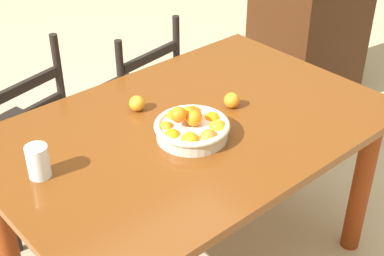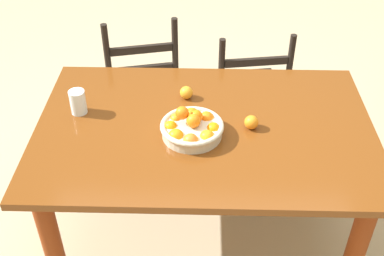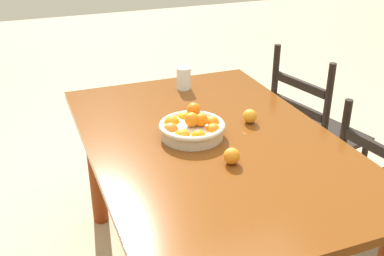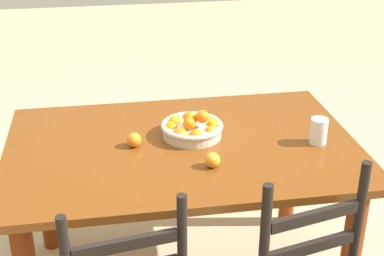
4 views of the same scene
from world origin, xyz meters
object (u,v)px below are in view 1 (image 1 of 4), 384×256
object	(u,v)px
chair_by_cabinet	(131,103)
drinking_glass	(38,162)
cabinet	(308,31)
chair_near_window	(15,143)
orange_loose_0	(232,100)
orange_loose_1	(137,103)
dining_table	(191,151)
fruit_bowl	(192,128)

from	to	relation	value
chair_by_cabinet	drinking_glass	xyz separation A→B (m)	(-0.86, -0.70, 0.40)
cabinet	chair_by_cabinet	bearing A→B (deg)	-178.63
chair_near_window	orange_loose_0	xyz separation A→B (m)	(0.60, -0.82, 0.35)
orange_loose_0	cabinet	bearing A→B (deg)	26.43
cabinet	chair_near_window	bearing A→B (deg)	-178.06
orange_loose_0	orange_loose_1	world-z (taller)	same
orange_loose_0	orange_loose_1	distance (m)	0.38
dining_table	chair_by_cabinet	xyz separation A→B (m)	(0.26, 0.79, -0.22)
orange_loose_0	drinking_glass	distance (m)	0.81
orange_loose_0	fruit_bowl	bearing A→B (deg)	-167.38
cabinet	drinking_glass	xyz separation A→B (m)	(-2.26, -0.62, 0.35)
fruit_bowl	orange_loose_1	bearing A→B (deg)	96.82
dining_table	chair_near_window	bearing A→B (deg)	116.03
chair_by_cabinet	cabinet	xyz separation A→B (m)	(1.40, -0.08, 0.06)
chair_by_cabinet	fruit_bowl	distance (m)	1.00
chair_near_window	orange_loose_1	bearing A→B (deg)	104.55
chair_near_window	orange_loose_0	distance (m)	1.08
drinking_glass	fruit_bowl	bearing A→B (deg)	-16.68
dining_table	orange_loose_1	world-z (taller)	orange_loose_1
orange_loose_1	cabinet	bearing A→B (deg)	15.58
dining_table	cabinet	bearing A→B (deg)	23.20
cabinet	fruit_bowl	xyz separation A→B (m)	(-1.72, -0.78, 0.33)
orange_loose_0	drinking_glass	size ratio (longest dim) A/B	0.55
chair_near_window	chair_by_cabinet	size ratio (longest dim) A/B	1.08
chair_by_cabinet	orange_loose_0	world-z (taller)	chair_by_cabinet
dining_table	fruit_bowl	xyz separation A→B (m)	(-0.06, -0.07, 0.17)
dining_table	fruit_bowl	world-z (taller)	fruit_bowl
orange_loose_1	chair_by_cabinet	bearing A→B (deg)	57.95
chair_by_cabinet	orange_loose_1	distance (m)	0.77
dining_table	chair_by_cabinet	world-z (taller)	chair_by_cabinet
chair_near_window	orange_loose_0	size ratio (longest dim) A/B	15.14
drinking_glass	chair_by_cabinet	bearing A→B (deg)	39.22
dining_table	chair_near_window	world-z (taller)	chair_near_window
orange_loose_0	drinking_glass	bearing A→B (deg)	172.82
cabinet	orange_loose_0	bearing A→B (deg)	-148.97
chair_near_window	fruit_bowl	distance (m)	1.01
chair_near_window	orange_loose_0	bearing A→B (deg)	113.62
fruit_bowl	orange_loose_1	xyz separation A→B (m)	(-0.03, 0.29, -0.01)
chair_near_window	orange_loose_1	world-z (taller)	chair_near_window
fruit_bowl	orange_loose_1	size ratio (longest dim) A/B	4.44
cabinet	fruit_bowl	world-z (taller)	cabinet
dining_table	drinking_glass	xyz separation A→B (m)	(-0.59, 0.09, 0.19)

